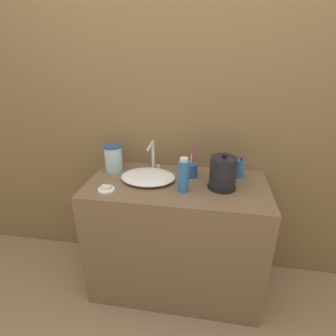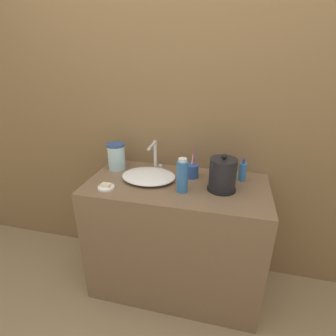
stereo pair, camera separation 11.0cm
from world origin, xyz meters
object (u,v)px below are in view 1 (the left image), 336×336
electric_kettle (223,174)px  toothbrush_cup (191,170)px  faucet (153,155)px  shampoo_bottle (184,175)px  lotion_bottle (240,169)px  water_pitcher (113,158)px

electric_kettle → toothbrush_cup: bearing=147.1°
faucet → shampoo_bottle: size_ratio=1.01×
faucet → toothbrush_cup: bearing=-8.6°
electric_kettle → shampoo_bottle: size_ratio=1.09×
electric_kettle → shampoo_bottle: electric_kettle is taller
faucet → lotion_bottle: size_ratio=1.37×
toothbrush_cup → water_pitcher: (-0.54, 0.01, 0.04)m
toothbrush_cup → water_pitcher: 0.54m
water_pitcher → shampoo_bottle: bearing=-23.3°
lotion_bottle → electric_kettle: bearing=-127.2°
faucet → shampoo_bottle: 0.34m
toothbrush_cup → lotion_bottle: size_ratio=1.44×
electric_kettle → lotion_bottle: 0.20m
electric_kettle → lotion_bottle: bearing=52.8°
toothbrush_cup → lotion_bottle: toothbrush_cup is taller
water_pitcher → lotion_bottle: bearing=1.0°
electric_kettle → toothbrush_cup: 0.24m
faucet → toothbrush_cup: (0.26, -0.04, -0.07)m
electric_kettle → water_pitcher: electric_kettle is taller
faucet → electric_kettle: (0.46, -0.17, -0.03)m
lotion_bottle → shampoo_bottle: 0.42m
toothbrush_cup → shampoo_bottle: bearing=-98.2°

